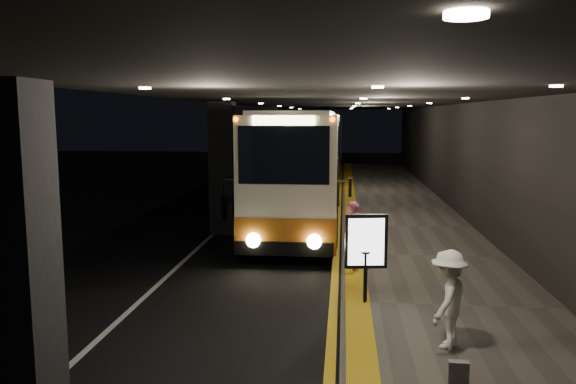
{
  "coord_description": "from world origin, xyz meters",
  "views": [
    {
      "loc": [
        2.52,
        -14.39,
        3.98
      ],
      "look_at": [
        0.89,
        2.03,
        1.7
      ],
      "focal_mm": 35.0,
      "sensor_mm": 36.0,
      "label": 1
    }
  ],
  "objects_px": {
    "coach_second": "(312,153)",
    "info_sign": "(366,243)",
    "passenger_boarding": "(354,235)",
    "stanchion_post": "(365,278)",
    "bag_polka": "(458,373)",
    "coach_main": "(302,172)",
    "passenger_waiting_white": "(448,299)"
  },
  "relations": [
    {
      "from": "coach_main",
      "to": "coach_second",
      "type": "relative_size",
      "value": 1.02
    },
    {
      "from": "passenger_boarding",
      "to": "passenger_waiting_white",
      "type": "height_order",
      "value": "passenger_boarding"
    },
    {
      "from": "coach_second",
      "to": "bag_polka",
      "type": "height_order",
      "value": "coach_second"
    },
    {
      "from": "bag_polka",
      "to": "info_sign",
      "type": "height_order",
      "value": "info_sign"
    },
    {
      "from": "info_sign",
      "to": "passenger_waiting_white",
      "type": "bearing_deg",
      "value": -67.43
    },
    {
      "from": "coach_main",
      "to": "info_sign",
      "type": "bearing_deg",
      "value": -77.79
    },
    {
      "from": "coach_main",
      "to": "coach_second",
      "type": "bearing_deg",
      "value": 91.04
    },
    {
      "from": "bag_polka",
      "to": "stanchion_post",
      "type": "relative_size",
      "value": 0.33
    },
    {
      "from": "passenger_waiting_white",
      "to": "stanchion_post",
      "type": "bearing_deg",
      "value": -120.19
    },
    {
      "from": "coach_second",
      "to": "info_sign",
      "type": "relative_size",
      "value": 6.86
    },
    {
      "from": "passenger_boarding",
      "to": "info_sign",
      "type": "distance_m",
      "value": 2.48
    },
    {
      "from": "info_sign",
      "to": "bag_polka",
      "type": "bearing_deg",
      "value": -79.17
    },
    {
      "from": "passenger_waiting_white",
      "to": "stanchion_post",
      "type": "xyz_separation_m",
      "value": [
        -1.28,
        2.07,
        -0.29
      ]
    },
    {
      "from": "info_sign",
      "to": "stanchion_post",
      "type": "distance_m",
      "value": 0.71
    },
    {
      "from": "info_sign",
      "to": "stanchion_post",
      "type": "relative_size",
      "value": 1.73
    },
    {
      "from": "bag_polka",
      "to": "stanchion_post",
      "type": "height_order",
      "value": "stanchion_post"
    },
    {
      "from": "coach_main",
      "to": "passenger_waiting_white",
      "type": "bearing_deg",
      "value": -73.96
    },
    {
      "from": "passenger_waiting_white",
      "to": "info_sign",
      "type": "relative_size",
      "value": 0.9
    },
    {
      "from": "passenger_waiting_white",
      "to": "bag_polka",
      "type": "distance_m",
      "value": 1.49
    },
    {
      "from": "coach_main",
      "to": "info_sign",
      "type": "relative_size",
      "value": 6.98
    },
    {
      "from": "passenger_boarding",
      "to": "stanchion_post",
      "type": "bearing_deg",
      "value": 166.38
    },
    {
      "from": "passenger_boarding",
      "to": "passenger_waiting_white",
      "type": "distance_m",
      "value": 4.83
    },
    {
      "from": "coach_second",
      "to": "info_sign",
      "type": "height_order",
      "value": "coach_second"
    },
    {
      "from": "bag_polka",
      "to": "passenger_boarding",
      "type": "bearing_deg",
      "value": 103.12
    },
    {
      "from": "passenger_waiting_white",
      "to": "bag_polka",
      "type": "bearing_deg",
      "value": 24.7
    },
    {
      "from": "coach_second",
      "to": "info_sign",
      "type": "xyz_separation_m",
      "value": [
        2.22,
        -19.79,
        -0.49
      ]
    },
    {
      "from": "info_sign",
      "to": "passenger_boarding",
      "type": "bearing_deg",
      "value": 86.78
    },
    {
      "from": "passenger_waiting_white",
      "to": "info_sign",
      "type": "xyz_separation_m",
      "value": [
        -1.27,
        2.16,
        0.41
      ]
    },
    {
      "from": "coach_second",
      "to": "stanchion_post",
      "type": "xyz_separation_m",
      "value": [
        2.21,
        -19.87,
        -1.2
      ]
    },
    {
      "from": "coach_main",
      "to": "bag_polka",
      "type": "height_order",
      "value": "coach_main"
    },
    {
      "from": "passenger_boarding",
      "to": "info_sign",
      "type": "bearing_deg",
      "value": 166.73
    },
    {
      "from": "coach_second",
      "to": "info_sign",
      "type": "bearing_deg",
      "value": -80.58
    }
  ]
}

